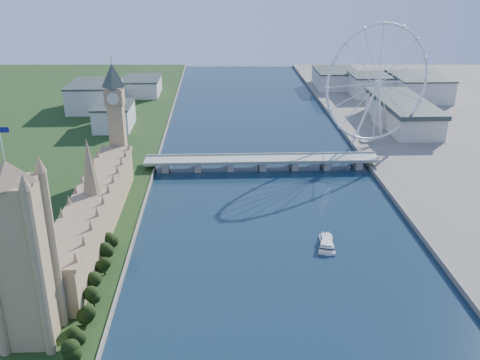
{
  "coord_description": "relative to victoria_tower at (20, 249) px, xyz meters",
  "views": [
    {
      "loc": [
        -40.57,
        -170.0,
        179.6
      ],
      "look_at": [
        -24.69,
        210.0,
        24.81
      ],
      "focal_mm": 40.0,
      "sensor_mm": 36.0,
      "label": 1
    }
  ],
  "objects": [
    {
      "name": "london_eye",
      "position": [
        254.98,
        300.08,
        13.03
      ],
      "size": [
        113.6,
        39.12,
        124.3
      ],
      "color": "silver",
      "rests_on": "ground"
    },
    {
      "name": "parliament_range",
      "position": [
        7.0,
        115.0,
        -36.01
      ],
      "size": [
        24.0,
        200.0,
        70.0
      ],
      "color": "tan",
      "rests_on": "ground"
    },
    {
      "name": "tour_boat_far",
      "position": [
        167.16,
        92.44,
        -54.49
      ],
      "size": [
        7.19,
        27.27,
        5.98
      ],
      "primitive_type": null,
      "rotation": [
        0.0,
        0.0,
        0.01
      ],
      "color": "silver",
      "rests_on": "ground"
    },
    {
      "name": "tour_boat_near",
      "position": [
        166.31,
        93.15,
        -54.49
      ],
      "size": [
        14.96,
        28.15,
        6.02
      ],
      "primitive_type": null,
      "rotation": [
        0.0,
        0.0,
        -0.31
      ],
      "color": "beige",
      "rests_on": "ground"
    },
    {
      "name": "tree_row",
      "position": [
        22.0,
        3.0,
        -45.76
      ],
      "size": [
        8.45,
        184.45,
        19.92
      ],
      "color": "black",
      "rests_on": "ground"
    },
    {
      "name": "victoria_tower",
      "position": [
        0.0,
        0.0,
        0.0
      ],
      "size": [
        28.16,
        28.16,
        112.0
      ],
      "color": "tan",
      "rests_on": "ground"
    },
    {
      "name": "big_ben",
      "position": [
        7.0,
        223.0,
        12.08
      ],
      "size": [
        20.02,
        20.02,
        110.0
      ],
      "color": "tan",
      "rests_on": "ground"
    },
    {
      "name": "county_hall",
      "position": [
        310.0,
        375.0,
        -54.49
      ],
      "size": [
        54.0,
        144.0,
        35.0
      ],
      "primitive_type": null,
      "color": "beige",
      "rests_on": "ground"
    },
    {
      "name": "westminster_bridge",
      "position": [
        135.0,
        245.0,
        -47.86
      ],
      "size": [
        220.0,
        22.0,
        9.5
      ],
      "color": "gray",
      "rests_on": "ground"
    },
    {
      "name": "city_skyline",
      "position": [
        174.22,
        505.08,
        -37.53
      ],
      "size": [
        505.0,
        280.0,
        32.0
      ],
      "color": "beige",
      "rests_on": "ground"
    }
  ]
}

